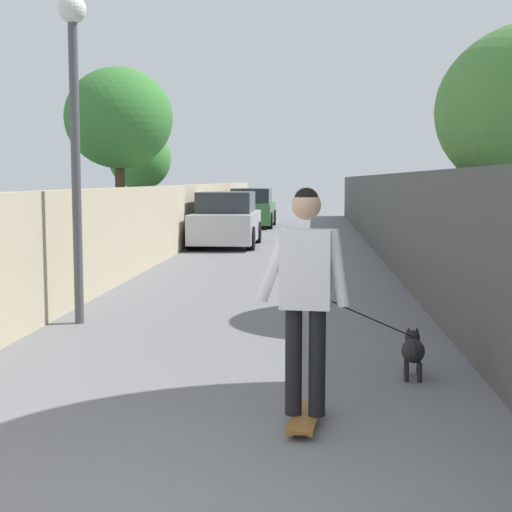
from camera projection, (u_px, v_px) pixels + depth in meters
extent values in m
plane|color=slate|center=(273.00, 261.00, 17.44)|extent=(80.00, 80.00, 0.00)
cube|color=tan|center=(140.00, 229.00, 15.57)|extent=(48.00, 0.30, 1.73)
cube|color=#4C4C4C|center=(401.00, 223.00, 15.15)|extent=(48.00, 0.30, 2.01)
cylinder|color=#473523|center=(120.00, 208.00, 16.58)|extent=(0.22, 0.22, 2.52)
ellipsoid|color=#387A33|center=(119.00, 118.00, 16.38)|extent=(2.36, 2.36, 2.20)
cylinder|color=brown|center=(141.00, 210.00, 22.63)|extent=(0.29, 0.29, 1.96)
ellipsoid|color=#387A33|center=(140.00, 158.00, 22.47)|extent=(1.87, 1.87, 1.88)
cylinder|color=#4C4C51|center=(76.00, 175.00, 9.65)|extent=(0.12, 0.12, 3.88)
sphere|color=silver|center=(72.00, 9.00, 9.44)|extent=(0.36, 0.36, 0.36)
cube|color=brown|center=(305.00, 416.00, 5.74)|extent=(0.82, 0.28, 0.02)
cylinder|color=beige|center=(300.00, 410.00, 6.03)|extent=(0.06, 0.04, 0.06)
cylinder|color=beige|center=(317.00, 411.00, 6.00)|extent=(0.06, 0.04, 0.06)
cylinder|color=beige|center=(291.00, 433.00, 5.48)|extent=(0.06, 0.04, 0.06)
cylinder|color=beige|center=(310.00, 434.00, 5.46)|extent=(0.06, 0.04, 0.06)
cylinder|color=black|center=(294.00, 361.00, 5.71)|extent=(0.14, 0.14, 0.83)
cylinder|color=black|center=(317.00, 362.00, 5.68)|extent=(0.14, 0.14, 0.83)
cube|color=white|center=(306.00, 269.00, 5.62)|extent=(0.26, 0.40, 0.60)
cylinder|color=white|center=(274.00, 265.00, 5.66)|extent=(0.12, 0.29, 0.58)
cylinder|color=white|center=(338.00, 268.00, 5.58)|extent=(0.11, 0.18, 0.59)
sphere|color=tan|center=(306.00, 205.00, 5.57)|extent=(0.22, 0.22, 0.22)
sphere|color=black|center=(306.00, 200.00, 5.57)|extent=(0.19, 0.19, 0.19)
ellipsoid|color=black|center=(413.00, 351.00, 7.08)|extent=(0.42, 0.26, 0.22)
sphere|color=black|center=(412.00, 338.00, 7.32)|extent=(0.15, 0.15, 0.15)
cone|color=black|center=(408.00, 330.00, 7.32)|extent=(0.05, 0.05, 0.06)
cone|color=black|center=(417.00, 330.00, 7.31)|extent=(0.05, 0.05, 0.06)
cylinder|color=black|center=(406.00, 366.00, 7.23)|extent=(0.04, 0.04, 0.18)
cylinder|color=black|center=(419.00, 366.00, 7.21)|extent=(0.04, 0.04, 0.18)
cylinder|color=black|center=(407.00, 372.00, 6.98)|extent=(0.04, 0.04, 0.18)
cylinder|color=black|center=(420.00, 373.00, 6.96)|extent=(0.04, 0.04, 0.18)
cylinder|color=black|center=(414.00, 348.00, 6.82)|extent=(0.14, 0.04, 0.13)
cylinder|color=black|center=(366.00, 316.00, 6.35)|extent=(1.46, 1.02, 0.66)
cube|color=silver|center=(226.00, 226.00, 21.20)|extent=(3.83, 1.70, 0.80)
cube|color=#262B33|center=(226.00, 202.00, 21.13)|extent=(1.99, 1.50, 0.60)
cylinder|color=black|center=(205.00, 232.00, 22.46)|extent=(0.64, 0.22, 0.64)
cylinder|color=black|center=(257.00, 232.00, 22.34)|extent=(0.64, 0.22, 0.64)
cylinder|color=black|center=(192.00, 238.00, 20.10)|extent=(0.64, 0.22, 0.64)
cylinder|color=black|center=(251.00, 238.00, 19.98)|extent=(0.64, 0.22, 0.64)
cube|color=#336B38|center=(252.00, 213.00, 29.93)|extent=(4.06, 1.70, 0.80)
cube|color=#262B33|center=(252.00, 196.00, 29.86)|extent=(2.11, 1.50, 0.60)
cylinder|color=black|center=(235.00, 217.00, 31.27)|extent=(0.64, 0.22, 0.64)
cylinder|color=black|center=(273.00, 217.00, 31.15)|extent=(0.64, 0.22, 0.64)
cylinder|color=black|center=(229.00, 220.00, 28.77)|extent=(0.64, 0.22, 0.64)
cylinder|color=black|center=(270.00, 221.00, 28.65)|extent=(0.64, 0.22, 0.64)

